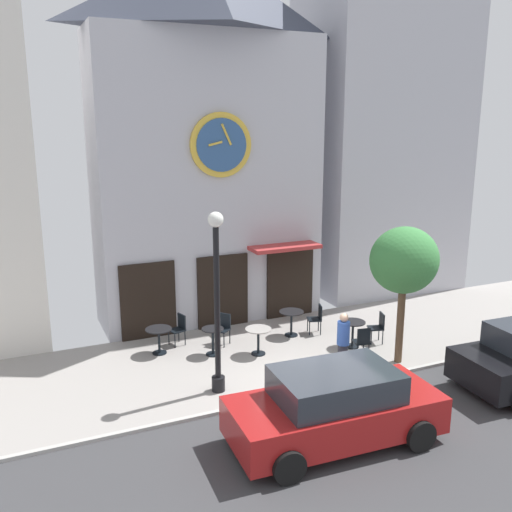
# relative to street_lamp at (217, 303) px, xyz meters

# --- Properties ---
(ground_plane) EXTENTS (27.58, 10.63, 0.13)m
(ground_plane) POSITION_rel_street_lamp_xyz_m (2.04, -1.20, -2.24)
(ground_plane) COLOR gray
(clock_building) EXTENTS (7.09, 3.56, 11.30)m
(clock_building) POSITION_rel_street_lamp_xyz_m (1.68, 5.25, 3.63)
(clock_building) COLOR #B2B2BC
(clock_building) RESTS_ON ground_plane
(neighbor_building_right) EXTENTS (5.81, 3.91, 12.62)m
(neighbor_building_right) POSITION_rel_street_lamp_xyz_m (8.84, 6.07, 4.09)
(neighbor_building_right) COLOR #B2B2BC
(neighbor_building_right) RESTS_ON ground_plane
(street_lamp) EXTENTS (0.36, 0.36, 4.37)m
(street_lamp) POSITION_rel_street_lamp_xyz_m (0.00, 0.00, 0.00)
(street_lamp) COLOR black
(street_lamp) RESTS_ON ground_plane
(street_tree) EXTENTS (1.84, 1.66, 3.71)m
(street_tree) POSITION_rel_street_lamp_xyz_m (5.02, -0.41, 0.59)
(street_tree) COLOR brown
(street_tree) RESTS_ON ground_plane
(cafe_table_near_curb) EXTENTS (0.73, 0.73, 0.73)m
(cafe_table_near_curb) POSITION_rel_street_lamp_xyz_m (-0.73, 2.77, -1.69)
(cafe_table_near_curb) COLOR black
(cafe_table_near_curb) RESTS_ON ground_plane
(cafe_table_leftmost) EXTENTS (0.61, 0.61, 0.77)m
(cafe_table_leftmost) POSITION_rel_street_lamp_xyz_m (0.61, 2.07, -1.71)
(cafe_table_leftmost) COLOR black
(cafe_table_leftmost) RESTS_ON ground_plane
(cafe_table_center_left) EXTENTS (0.73, 0.73, 0.75)m
(cafe_table_center_left) POSITION_rel_street_lamp_xyz_m (1.78, 1.59, -1.68)
(cafe_table_center_left) COLOR black
(cafe_table_center_left) RESTS_ON ground_plane
(cafe_table_near_door) EXTENTS (0.73, 0.73, 0.77)m
(cafe_table_near_door) POSITION_rel_street_lamp_xyz_m (3.26, 2.46, -1.66)
(cafe_table_near_door) COLOR black
(cafe_table_near_door) RESTS_ON ground_plane
(cafe_table_center) EXTENTS (0.70, 0.70, 0.77)m
(cafe_table_center) POSITION_rel_street_lamp_xyz_m (4.47, 0.97, -1.68)
(cafe_table_center) COLOR black
(cafe_table_center) RESTS_ON ground_plane
(cafe_chair_under_awning) EXTENTS (0.56, 0.56, 0.90)m
(cafe_chair_under_awning) POSITION_rel_street_lamp_xyz_m (1.16, 2.71, -1.69)
(cafe_chair_under_awning) COLOR black
(cafe_chair_under_awning) RESTS_ON ground_plane
(cafe_chair_corner) EXTENTS (0.49, 0.49, 0.90)m
(cafe_chair_corner) POSITION_rel_street_lamp_xyz_m (-0.02, 3.19, -1.69)
(cafe_chair_corner) COLOR black
(cafe_chair_corner) RESTS_ON ground_plane
(cafe_chair_near_lamp) EXTENTS (0.47, 0.47, 0.90)m
(cafe_chair_near_lamp) POSITION_rel_street_lamp_xyz_m (4.24, 0.18, -1.69)
(cafe_chair_near_lamp) COLOR black
(cafe_chair_near_lamp) RESTS_ON ground_plane
(cafe_chair_left_end) EXTENTS (0.50, 0.50, 0.90)m
(cafe_chair_left_end) POSITION_rel_street_lamp_xyz_m (5.33, 0.94, -1.69)
(cafe_chair_left_end) COLOR black
(cafe_chair_left_end) RESTS_ON ground_plane
(cafe_chair_right_end) EXTENTS (0.51, 0.51, 0.90)m
(cafe_chair_right_end) POSITION_rel_street_lamp_xyz_m (4.07, 2.32, -1.69)
(cafe_chair_right_end) COLOR black
(cafe_chair_right_end) RESTS_ON ground_plane
(pedestrian_blue) EXTENTS (0.39, 0.39, 1.67)m
(pedestrian_blue) POSITION_rel_street_lamp_xyz_m (3.18, -0.50, -1.36)
(pedestrian_blue) COLOR #2D2D38
(pedestrian_blue) RESTS_ON ground_plane
(parked_car_red) EXTENTS (4.39, 2.20, 1.55)m
(parked_car_red) POSITION_rel_street_lamp_xyz_m (1.37, -3.03, -1.46)
(parked_car_red) COLOR maroon
(parked_car_red) RESTS_ON ground_plane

